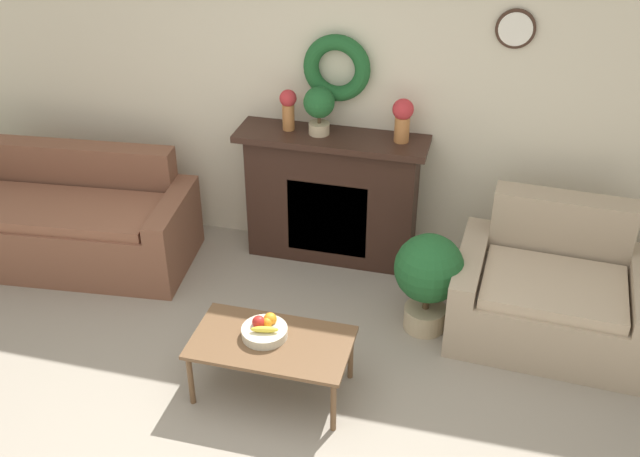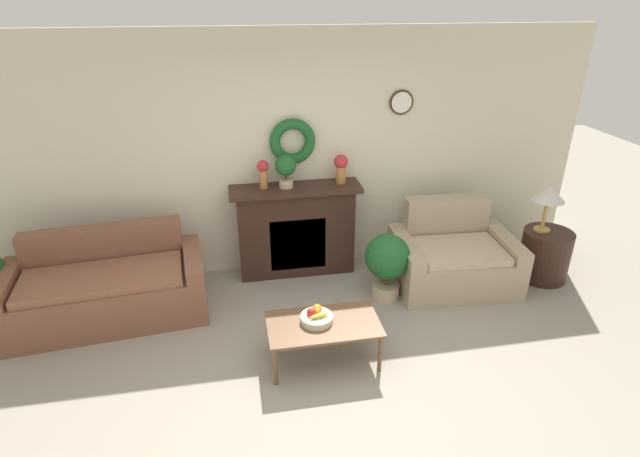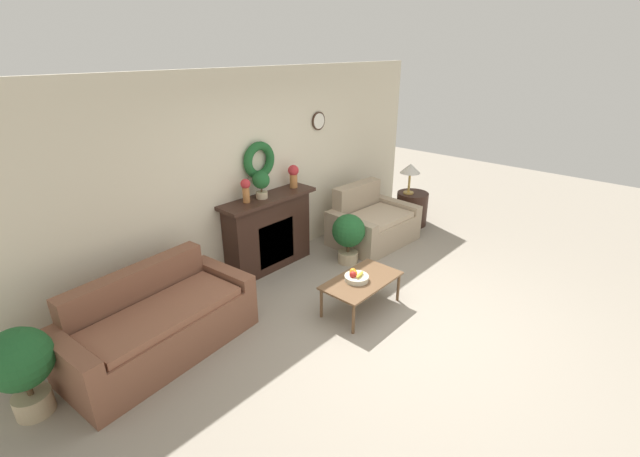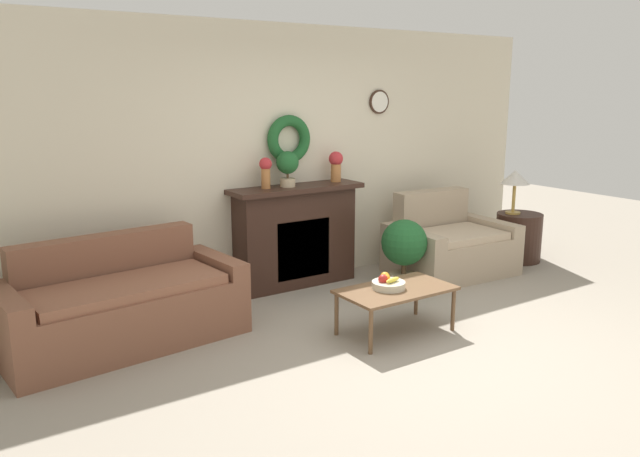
# 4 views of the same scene
# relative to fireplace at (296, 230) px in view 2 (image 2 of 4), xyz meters

# --- Properties ---
(ground_plane) EXTENTS (16.00, 16.00, 0.00)m
(ground_plane) POSITION_rel_fireplace_xyz_m (0.03, -2.17, -0.54)
(ground_plane) COLOR gray
(wall_back) EXTENTS (6.80, 0.18, 2.70)m
(wall_back) POSITION_rel_fireplace_xyz_m (0.03, 0.21, 0.82)
(wall_back) COLOR beige
(wall_back) RESTS_ON ground_plane
(fireplace) EXTENTS (1.45, 0.41, 1.07)m
(fireplace) POSITION_rel_fireplace_xyz_m (0.00, 0.00, 0.00)
(fireplace) COLOR #331E16
(fireplace) RESTS_ON ground_plane
(couch_left) EXTENTS (1.97, 1.05, 0.86)m
(couch_left) POSITION_rel_fireplace_xyz_m (-1.99, -0.54, -0.22)
(couch_left) COLOR brown
(couch_left) RESTS_ON ground_plane
(loveseat_right) EXTENTS (1.35, 1.02, 0.90)m
(loveseat_right) POSITION_rel_fireplace_xyz_m (1.69, -0.56, -0.23)
(loveseat_right) COLOR tan
(loveseat_right) RESTS_ON ground_plane
(coffee_table) EXTENTS (0.98, 0.55, 0.40)m
(coffee_table) POSITION_rel_fireplace_xyz_m (0.01, -1.62, -0.18)
(coffee_table) COLOR brown
(coffee_table) RESTS_ON ground_plane
(fruit_bowl) EXTENTS (0.29, 0.29, 0.12)m
(fruit_bowl) POSITION_rel_fireplace_xyz_m (-0.04, -1.57, -0.10)
(fruit_bowl) COLOR beige
(fruit_bowl) RESTS_ON coffee_table
(side_table_by_loveseat) EXTENTS (0.54, 0.54, 0.58)m
(side_table_by_loveseat) POSITION_rel_fireplace_xyz_m (2.76, -0.66, -0.25)
(side_table_by_loveseat) COLOR #331E16
(side_table_by_loveseat) RESTS_ON ground_plane
(table_lamp) EXTENTS (0.35, 0.35, 0.52)m
(table_lamp) POSITION_rel_fireplace_xyz_m (2.70, -0.60, 0.46)
(table_lamp) COLOR #B28E42
(table_lamp) RESTS_ON side_table_by_loveseat
(vase_on_mantel_left) EXTENTS (0.13, 0.13, 0.31)m
(vase_on_mantel_left) POSITION_rel_fireplace_xyz_m (-0.34, 0.01, 0.71)
(vase_on_mantel_left) COLOR #AD6B38
(vase_on_mantel_left) RESTS_ON fireplace
(vase_on_mantel_right) EXTENTS (0.15, 0.15, 0.33)m
(vase_on_mantel_right) POSITION_rel_fireplace_xyz_m (0.52, 0.01, 0.72)
(vase_on_mantel_right) COLOR #AD6B38
(vase_on_mantel_right) RESTS_ON fireplace
(potted_plant_on_mantel) EXTENTS (0.23, 0.23, 0.36)m
(potted_plant_on_mantel) POSITION_rel_fireplace_xyz_m (-0.10, -0.01, 0.75)
(potted_plant_on_mantel) COLOR tan
(potted_plant_on_mantel) RESTS_ON fireplace
(potted_plant_floor_by_loveseat) EXTENTS (0.48, 0.48, 0.74)m
(potted_plant_floor_by_loveseat) POSITION_rel_fireplace_xyz_m (0.86, -0.74, -0.09)
(potted_plant_floor_by_loveseat) COLOR tan
(potted_plant_floor_by_loveseat) RESTS_ON ground_plane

